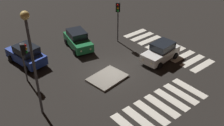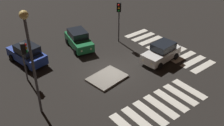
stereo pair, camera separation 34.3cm
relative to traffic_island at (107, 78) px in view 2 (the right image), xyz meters
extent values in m
plane|color=black|center=(0.96, 0.52, -0.09)|extent=(80.00, 80.00, 0.00)
cube|color=gray|center=(0.00, 0.00, 0.00)|extent=(3.45, 2.77, 0.18)
cube|color=silver|center=(5.93, -0.79, 0.62)|extent=(4.27, 2.16, 0.84)
cube|color=black|center=(6.18, -0.77, 1.38)|extent=(2.26, 1.81, 0.68)
cylinder|color=black|center=(4.74, -1.78, 0.24)|extent=(0.68, 0.30, 0.66)
cylinder|color=black|center=(4.57, -0.06, 0.24)|extent=(0.68, 0.30, 0.66)
cylinder|color=black|center=(7.28, -1.53, 0.24)|extent=(0.68, 0.30, 0.66)
cylinder|color=black|center=(7.11, 0.19, 0.24)|extent=(0.68, 0.30, 0.66)
sphere|color=#F2EABF|center=(3.97, -1.48, 0.62)|extent=(0.22, 0.22, 0.22)
sphere|color=#F2EABF|center=(3.87, -0.51, 0.62)|extent=(0.22, 0.22, 0.22)
cube|color=#196B38|center=(1.20, 6.39, 0.63)|extent=(2.64, 4.48, 0.86)
cube|color=black|center=(1.26, 6.64, 1.41)|extent=(2.05, 2.44, 0.70)
cylinder|color=black|center=(1.79, 4.93, 0.25)|extent=(0.38, 0.71, 0.68)
cylinder|color=black|center=(0.07, 5.30, 0.25)|extent=(0.38, 0.71, 0.68)
cylinder|color=black|center=(2.34, 7.47, 0.25)|extent=(0.38, 0.71, 0.68)
cylinder|color=black|center=(0.61, 7.84, 0.25)|extent=(0.38, 0.71, 0.68)
sphere|color=#F2EABF|center=(1.26, 4.27, 0.63)|extent=(0.23, 0.23, 0.23)
sphere|color=#F2EABF|center=(0.29, 4.48, 0.63)|extent=(0.23, 0.23, 0.23)
cube|color=#1E389E|center=(-4.27, 6.98, 0.65)|extent=(2.51, 4.51, 0.87)
cube|color=black|center=(-4.23, 6.72, 1.44)|extent=(2.00, 2.43, 0.71)
cylinder|color=black|center=(-5.38, 8.14, 0.25)|extent=(0.36, 0.72, 0.69)
cylinder|color=black|center=(-3.60, 8.43, 0.25)|extent=(0.36, 0.72, 0.69)
cylinder|color=black|center=(-4.94, 5.52, 0.25)|extent=(0.36, 0.72, 0.69)
cylinder|color=black|center=(-3.17, 5.82, 0.25)|extent=(0.36, 0.72, 0.69)
sphere|color=#F2EABF|center=(-5.11, 8.96, 0.65)|extent=(0.23, 0.23, 0.23)
sphere|color=#F2EABF|center=(-4.12, 9.12, 0.65)|extent=(0.23, 0.23, 0.23)
cylinder|color=#47474C|center=(-5.52, 4.18, 1.71)|extent=(0.14, 0.14, 3.60)
cube|color=black|center=(-5.37, 4.09, 3.03)|extent=(0.49, 0.54, 0.96)
sphere|color=red|center=(-5.19, 3.99, 3.33)|extent=(0.22, 0.22, 0.22)
sphere|color=orange|center=(-5.19, 3.99, 3.03)|extent=(0.22, 0.22, 0.22)
sphere|color=green|center=(-5.19, 3.99, 2.73)|extent=(0.22, 0.22, 0.22)
cylinder|color=#47474C|center=(5.36, 4.88, 2.15)|extent=(0.14, 0.14, 4.48)
cube|color=black|center=(5.23, 4.76, 3.91)|extent=(0.54, 0.54, 0.96)
sphere|color=red|center=(5.09, 4.62, 4.21)|extent=(0.22, 0.22, 0.22)
sphere|color=orange|center=(5.09, 4.62, 3.91)|extent=(0.22, 0.22, 0.22)
sphere|color=green|center=(5.09, 4.62, 3.61)|extent=(0.22, 0.22, 0.22)
cylinder|color=#47474C|center=(-6.37, -0.31, 3.62)|extent=(0.18, 0.18, 7.42)
sphere|color=#F9D172|center=(-6.37, -0.31, 7.51)|extent=(0.56, 0.56, 0.56)
cube|color=silver|center=(-1.34, -5.44, -0.08)|extent=(0.70, 3.20, 0.02)
cube|color=silver|center=(-0.19, -5.44, -0.08)|extent=(0.70, 3.20, 0.02)
cube|color=silver|center=(0.96, -5.44, -0.08)|extent=(0.70, 3.20, 0.02)
cube|color=silver|center=(2.11, -5.44, -0.08)|extent=(0.70, 3.20, 0.02)
cube|color=silver|center=(3.26, -5.44, -0.08)|extent=(0.70, 3.20, 0.02)
cube|color=silver|center=(4.41, -5.44, -0.08)|extent=(0.70, 3.20, 0.02)
cube|color=silver|center=(8.27, -4.08, -0.08)|extent=(3.20, 0.70, 0.02)
cube|color=silver|center=(8.27, -2.93, -0.08)|extent=(3.20, 0.70, 0.02)
cube|color=silver|center=(8.27, -1.78, -0.08)|extent=(3.20, 0.70, 0.02)
cube|color=silver|center=(8.27, -0.63, -0.08)|extent=(3.20, 0.70, 0.02)
cube|color=silver|center=(8.27, 0.52, -0.08)|extent=(3.20, 0.70, 0.02)
cube|color=silver|center=(8.27, 1.67, -0.08)|extent=(3.20, 0.70, 0.02)
cube|color=silver|center=(8.27, 2.82, -0.08)|extent=(3.20, 0.70, 0.02)
cube|color=silver|center=(8.27, 3.97, -0.08)|extent=(3.20, 0.70, 0.02)
cube|color=silver|center=(8.27, 5.12, -0.08)|extent=(3.20, 0.70, 0.02)
camera|label=1|loc=(-11.77, -14.95, 13.36)|focal=42.60mm
camera|label=2|loc=(-11.51, -15.17, 13.36)|focal=42.60mm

